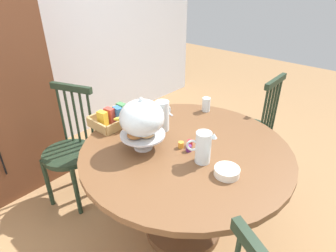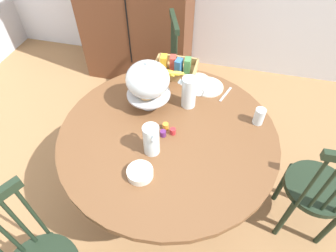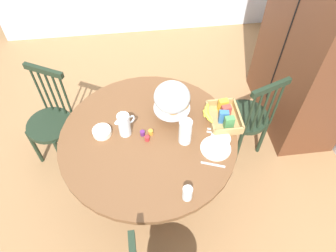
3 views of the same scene
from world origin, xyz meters
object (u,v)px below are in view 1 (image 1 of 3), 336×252
object	(u,v)px
windsor_chair_by_cabinet	(251,130)
drinking_glass	(206,104)
orange_juice_pitcher	(162,117)
dining_table	(185,171)
cereal_bowl	(227,172)
china_plate_small	(139,115)
milk_pitcher	(203,149)
china_plate_large	(151,115)
cereal_basket	(115,118)
windsor_chair_facing_door	(70,152)
pastry_stand_with_dome	(142,120)

from	to	relation	value
windsor_chair_by_cabinet	drinking_glass	distance (m)	0.60
orange_juice_pitcher	drinking_glass	bearing A→B (deg)	-7.11
dining_table	windsor_chair_by_cabinet	distance (m)	0.97
cereal_bowl	orange_juice_pitcher	bearing A→B (deg)	76.83
orange_juice_pitcher	china_plate_small	xyz separation A→B (m)	(0.03, 0.26, -0.08)
milk_pitcher	china_plate_large	world-z (taller)	milk_pitcher
china_plate_small	cereal_bowl	world-z (taller)	cereal_bowl
milk_pitcher	cereal_bowl	distance (m)	0.19
cereal_basket	china_plate_large	bearing A→B (deg)	-22.46
orange_juice_pitcher	milk_pitcher	size ratio (longest dim) A/B	1.10
windsor_chair_facing_door	pastry_stand_with_dome	xyz separation A→B (m)	(0.14, -0.71, 0.48)
orange_juice_pitcher	milk_pitcher	xyz separation A→B (m)	(-0.13, -0.43, -0.01)
cereal_basket	cereal_bowl	size ratio (longest dim) A/B	2.26
windsor_chair_facing_door	orange_juice_pitcher	world-z (taller)	windsor_chair_facing_door
orange_juice_pitcher	china_plate_large	bearing A→B (deg)	64.77
windsor_chair_facing_door	drinking_glass	bearing A→B (deg)	-40.05
windsor_chair_facing_door	dining_table	bearing A→B (deg)	-71.02
china_plate_small	cereal_bowl	size ratio (longest dim) A/B	1.07
pastry_stand_with_dome	orange_juice_pitcher	distance (m)	0.28
pastry_stand_with_dome	milk_pitcher	bearing A→B (deg)	-71.20
milk_pitcher	orange_juice_pitcher	bearing A→B (deg)	73.55
china_plate_small	pastry_stand_with_dome	bearing A→B (deg)	-130.47
windsor_chair_facing_door	china_plate_small	size ratio (longest dim) A/B	6.50
dining_table	orange_juice_pitcher	bearing A→B (deg)	74.63
pastry_stand_with_dome	china_plate_large	distance (m)	0.48
drinking_glass	cereal_basket	bearing A→B (deg)	148.64
dining_table	pastry_stand_with_dome	distance (m)	0.47
milk_pitcher	cereal_bowl	bearing A→B (deg)	-94.72
windsor_chair_by_cabinet	china_plate_small	bearing A→B (deg)	148.39
orange_juice_pitcher	milk_pitcher	distance (m)	0.45
windsor_chair_by_cabinet	windsor_chair_facing_door	size ratio (longest dim) A/B	1.00
drinking_glass	china_plate_large	bearing A→B (deg)	142.93
dining_table	cereal_basket	distance (m)	0.64
china_plate_large	cereal_bowl	bearing A→B (deg)	-106.45
china_plate_large	cereal_bowl	xyz separation A→B (m)	(-0.24, -0.81, 0.02)
orange_juice_pitcher	drinking_glass	size ratio (longest dim) A/B	1.95
dining_table	cereal_basket	xyz separation A→B (m)	(-0.09, 0.58, 0.24)
drinking_glass	china_plate_small	bearing A→B (deg)	143.21
dining_table	pastry_stand_with_dome	xyz separation A→B (m)	(-0.18, 0.20, 0.39)
cereal_basket	china_plate_small	size ratio (longest dim) A/B	2.11
windsor_chair_by_cabinet	dining_table	bearing A→B (deg)	179.60
windsor_chair_by_cabinet	pastry_stand_with_dome	world-z (taller)	pastry_stand_with_dome
cereal_bowl	drinking_glass	bearing A→B (deg)	42.67
windsor_chair_facing_door	china_plate_large	bearing A→B (deg)	-42.06
windsor_chair_facing_door	orange_juice_pitcher	xyz separation A→B (m)	(0.39, -0.65, 0.39)
cereal_basket	drinking_glass	world-z (taller)	cereal_basket
orange_juice_pitcher	china_plate_large	xyz separation A→B (m)	(0.10, 0.21, -0.09)
orange_juice_pitcher	china_plate_small	distance (m)	0.28
dining_table	windsor_chair_facing_door	world-z (taller)	windsor_chair_facing_door
windsor_chair_facing_door	cereal_bowl	xyz separation A→B (m)	(0.25, -1.25, 0.31)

